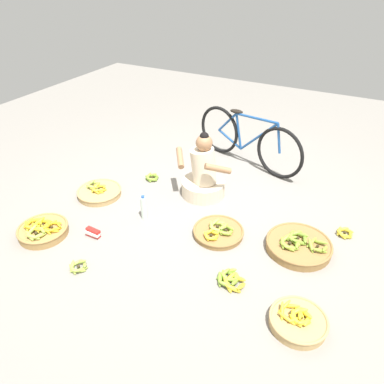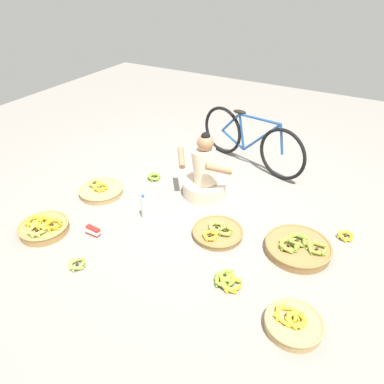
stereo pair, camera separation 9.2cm
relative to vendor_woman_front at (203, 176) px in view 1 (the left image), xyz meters
name	(u,v)px [view 1 (the left image)]	position (x,y,z in m)	size (l,w,h in m)	color
ground_plane	(200,209)	(0.11, -0.30, -0.26)	(10.00, 10.00, 0.00)	gray
vendor_woman_front	(203,176)	(0.00, 0.00, 0.00)	(0.75, 0.52, 0.81)	beige
bicycle_leaning	(247,140)	(0.18, 0.97, 0.10)	(1.64, 0.56, 0.73)	black
banana_basket_front_left	(218,232)	(0.48, -0.61, -0.22)	(0.53, 0.53, 0.13)	olive
banana_basket_mid_left	(298,321)	(1.47, -1.33, -0.21)	(0.46, 0.46, 0.15)	tan
banana_basket_back_right	(43,230)	(-1.13, -1.45, -0.20)	(0.51, 0.51, 0.17)	#A87F47
banana_basket_mid_right	(99,192)	(-1.10, -0.60, -0.21)	(0.53, 0.53, 0.14)	tan
banana_basket_front_right	(299,245)	(1.27, -0.46, -0.20)	(0.64, 0.64, 0.17)	olive
loose_bananas_near_bicycle	(152,177)	(-0.73, 0.00, -0.23)	(0.19, 0.20, 0.08)	olive
loose_bananas_front_center	(345,233)	(1.64, -0.01, -0.23)	(0.19, 0.19, 0.08)	yellow
loose_bananas_back_left	(230,279)	(0.83, -1.16, -0.23)	(0.28, 0.28, 0.10)	#8CAD38
loose_bananas_near_vendor	(78,266)	(-0.47, -1.66, -0.23)	(0.19, 0.19, 0.08)	#9EB747
water_bottle	(144,208)	(-0.36, -0.73, -0.12)	(0.07, 0.07, 0.29)	silver
packet_carton_stack	(93,233)	(-0.66, -1.24, -0.21)	(0.17, 0.07, 0.09)	red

